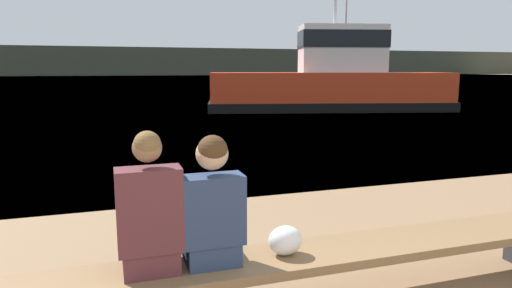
% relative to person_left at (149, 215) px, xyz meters
% --- Properties ---
extents(water_surface, '(240.00, 240.00, 0.00)m').
position_rel_person_left_xyz_m(water_surface, '(0.85, 123.11, -0.88)').
color(water_surface, '#5684A3').
rests_on(water_surface, ground).
extents(far_shoreline, '(600.00, 12.00, 7.73)m').
position_rel_person_left_xyz_m(far_shoreline, '(0.85, 133.33, 2.98)').
color(far_shoreline, '#424738').
rests_on(far_shoreline, ground).
extents(person_left, '(0.44, 0.41, 1.01)m').
position_rel_person_left_xyz_m(person_left, '(0.00, 0.00, 0.00)').
color(person_left, '#56282D').
rests_on(person_left, bench_main).
extents(person_right, '(0.44, 0.43, 0.96)m').
position_rel_person_left_xyz_m(person_right, '(0.44, -0.00, -0.00)').
color(person_right, navy).
rests_on(person_right, bench_main).
extents(shopping_bag, '(0.26, 0.21, 0.23)m').
position_rel_person_left_xyz_m(shopping_bag, '(1.00, -0.00, -0.31)').
color(shopping_bag, white).
rests_on(shopping_bag, bench_main).
extents(tugboat_red, '(11.23, 5.42, 6.94)m').
position_rel_person_left_xyz_m(tugboat_red, '(9.48, 15.54, 0.31)').
color(tugboat_red, red).
rests_on(tugboat_red, water_surface).
extents(moored_sailboat, '(6.54, 3.09, 8.96)m').
position_rel_person_left_xyz_m(moored_sailboat, '(15.23, 24.33, -0.42)').
color(moored_sailboat, '#1E2847').
rests_on(moored_sailboat, water_surface).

